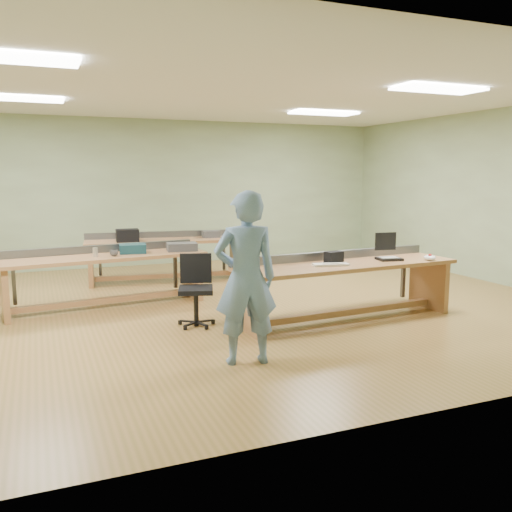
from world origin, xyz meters
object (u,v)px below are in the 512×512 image
at_px(parts_bin_grey, 182,247).
at_px(drinks_can, 95,252).
at_px(workbench_back, 165,250).
at_px(workbench_front, 345,277).
at_px(camera_bag, 334,257).
at_px(task_chair, 196,300).
at_px(laptop_base, 389,259).
at_px(parts_bin_teal, 133,249).
at_px(mug, 114,253).
at_px(workbench_mid, 105,269).
at_px(person, 246,278).

distance_m(parts_bin_grey, drinks_can, 1.27).
bearing_deg(workbench_back, workbench_front, -58.22).
bearing_deg(camera_bag, parts_bin_grey, 119.24).
bearing_deg(task_chair, drinks_can, 146.36).
bearing_deg(workbench_front, laptop_base, -6.76).
bearing_deg(parts_bin_teal, mug, -145.25).
distance_m(task_chair, parts_bin_grey, 1.52).
distance_m(parts_bin_teal, drinks_can, 0.56).
relative_size(workbench_mid, drinks_can, 23.18).
xyz_separation_m(parts_bin_teal, parts_bin_grey, (0.73, -0.04, -0.01)).
xyz_separation_m(parts_bin_grey, drinks_can, (-1.27, -0.11, 0.00)).
distance_m(workbench_front, drinks_can, 3.46).
xyz_separation_m(laptop_base, parts_bin_grey, (-2.35, 1.92, 0.04)).
height_order(workbench_mid, camera_bag, camera_bag).
bearing_deg(workbench_front, drinks_can, 145.46).
distance_m(workbench_front, workbench_back, 3.78).
xyz_separation_m(person, mug, (-0.91, 2.79, -0.07)).
relative_size(workbench_front, task_chair, 3.43).
bearing_deg(workbench_front, person, -153.03).
xyz_separation_m(camera_bag, parts_bin_grey, (-1.53, 1.86, -0.02)).
relative_size(laptop_base, task_chair, 0.34).
height_order(parts_bin_grey, mug, parts_bin_grey).
relative_size(parts_bin_teal, mug, 3.26).
xyz_separation_m(workbench_front, parts_bin_grey, (-1.69, 1.88, 0.25)).
bearing_deg(task_chair, parts_bin_grey, 99.34).
distance_m(person, drinks_can, 3.07).
bearing_deg(task_chair, person, -69.75).
bearing_deg(person, workbench_front, -140.07).
height_order(workbench_mid, mug, workbench_mid).
xyz_separation_m(workbench_mid, parts_bin_grey, (1.14, 0.01, 0.25)).
xyz_separation_m(workbench_back, parts_bin_teal, (-0.81, -1.50, 0.26)).
bearing_deg(drinks_can, parts_bin_teal, 15.70).
distance_m(workbench_front, laptop_base, 0.69).
xyz_separation_m(person, parts_bin_grey, (0.11, 2.95, -0.06)).
xyz_separation_m(workbench_mid, laptop_base, (3.49, -1.91, 0.21)).
distance_m(parts_bin_teal, parts_bin_grey, 0.73).
bearing_deg(task_chair, parts_bin_teal, 127.01).
bearing_deg(person, task_chair, -77.65).
height_order(workbench_front, camera_bag, camera_bag).
xyz_separation_m(task_chair, mug, (-0.82, 1.26, 0.47)).
relative_size(person, drinks_can, 13.82).
bearing_deg(mug, person, -71.98).
height_order(workbench_mid, parts_bin_teal, parts_bin_teal).
bearing_deg(task_chair, workbench_back, 101.71).
bearing_deg(mug, drinks_can, 168.11).
height_order(workbench_front, mug, workbench_front).
bearing_deg(laptop_base, person, -148.80).
bearing_deg(workbench_back, task_chair, -88.84).
xyz_separation_m(workbench_back, parts_bin_grey, (-0.09, -1.54, 0.26)).
relative_size(task_chair, drinks_can, 7.09).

